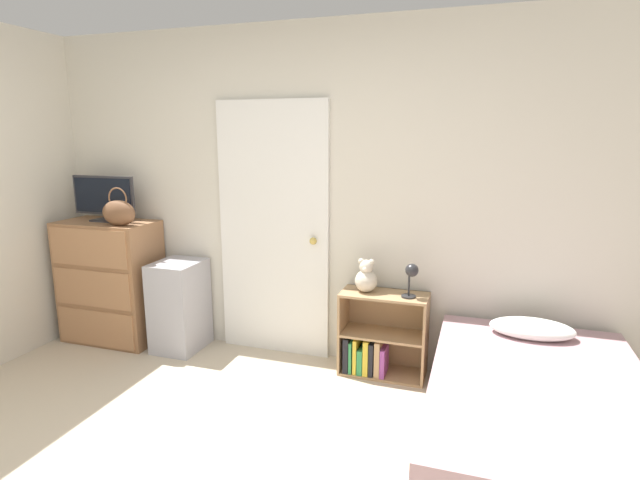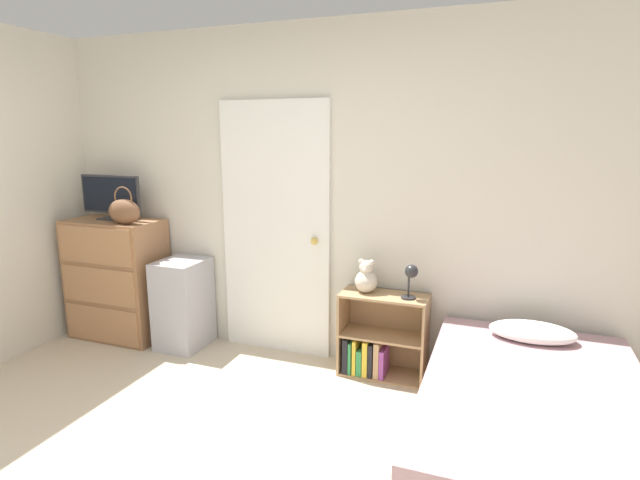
{
  "view_description": "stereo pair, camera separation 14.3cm",
  "coord_description": "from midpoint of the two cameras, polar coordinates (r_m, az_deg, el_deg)",
  "views": [
    {
      "loc": [
        1.35,
        -1.43,
        1.74
      ],
      "look_at": [
        0.26,
        1.88,
        1.0
      ],
      "focal_mm": 28.0,
      "sensor_mm": 36.0,
      "label": 1
    },
    {
      "loc": [
        1.48,
        -1.39,
        1.74
      ],
      "look_at": [
        0.26,
        1.88,
        1.0
      ],
      "focal_mm": 28.0,
      "sensor_mm": 36.0,
      "label": 2
    }
  ],
  "objects": [
    {
      "name": "bookshelf",
      "position": [
        3.77,
        7.61,
        -11.58
      ],
      "size": [
        0.63,
        0.29,
        0.62
      ],
      "color": "tan",
      "rests_on": "ground_plane"
    },
    {
      "name": "desk_lamp",
      "position": [
        3.51,
        11.51,
        -3.98
      ],
      "size": [
        0.12,
        0.11,
        0.25
      ],
      "color": "#262628",
      "rests_on": "bookshelf"
    },
    {
      "name": "bed",
      "position": [
        3.04,
        24.43,
        -18.82
      ],
      "size": [
        1.16,
        1.8,
        0.58
      ],
      "color": "brown",
      "rests_on": "ground_plane"
    },
    {
      "name": "storage_bin",
      "position": [
        4.3,
        -14.44,
        -7.06
      ],
      "size": [
        0.36,
        0.42,
        0.74
      ],
      "color": "#ADADB7",
      "rests_on": "ground_plane"
    },
    {
      "name": "teddy_bear",
      "position": [
        3.62,
        6.42,
        -4.37
      ],
      "size": [
        0.16,
        0.16,
        0.25
      ],
      "color": "beige",
      "rests_on": "bookshelf"
    },
    {
      "name": "tv",
      "position": [
        4.54,
        -21.97,
        4.64
      ],
      "size": [
        0.59,
        0.16,
        0.38
      ],
      "color": "#2D2D33",
      "rests_on": "dresser"
    },
    {
      "name": "door_closed",
      "position": [
        3.94,
        -4.06,
        1.09
      ],
      "size": [
        0.91,
        0.09,
        2.0
      ],
      "color": "white",
      "rests_on": "ground_plane"
    },
    {
      "name": "dresser",
      "position": [
        4.65,
        -21.34,
        -4.17
      ],
      "size": [
        0.8,
        0.45,
        1.03
      ],
      "color": "#996B47",
      "rests_on": "ground_plane"
    },
    {
      "name": "handbag",
      "position": [
        4.28,
        -20.59,
        3.1
      ],
      "size": [
        0.3,
        0.13,
        0.3
      ],
      "color": "brown",
      "rests_on": "dresser"
    },
    {
      "name": "wall_back",
      "position": [
        3.87,
        -1.1,
        5.04
      ],
      "size": [
        10.0,
        0.06,
        2.55
      ],
      "color": "beige",
      "rests_on": "ground_plane"
    }
  ]
}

